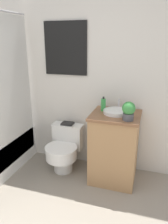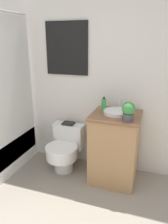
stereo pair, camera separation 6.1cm
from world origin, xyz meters
name	(u,v)px [view 1 (the left image)]	position (x,y,z in m)	size (l,w,h in m)	color
wall_back	(64,72)	(0.00, 2.10, 1.26)	(3.11, 0.07, 2.50)	silver
toilet	(64,149)	(0.10, 1.80, 0.30)	(0.42, 0.53, 0.59)	white
vanity	(114,147)	(0.77, 1.79, 0.43)	(0.56, 0.54, 0.86)	#AD7F51
sink	(116,112)	(0.77, 1.81, 0.88)	(0.30, 0.33, 0.13)	white
soap_bottle	(103,105)	(0.60, 1.86, 0.93)	(0.06, 0.06, 0.17)	green
potted_plant	(129,111)	(0.92, 1.62, 0.96)	(0.14, 0.14, 0.20)	#4C4C51
book_on_tank	(68,124)	(0.10, 1.94, 0.60)	(0.16, 0.13, 0.02)	black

